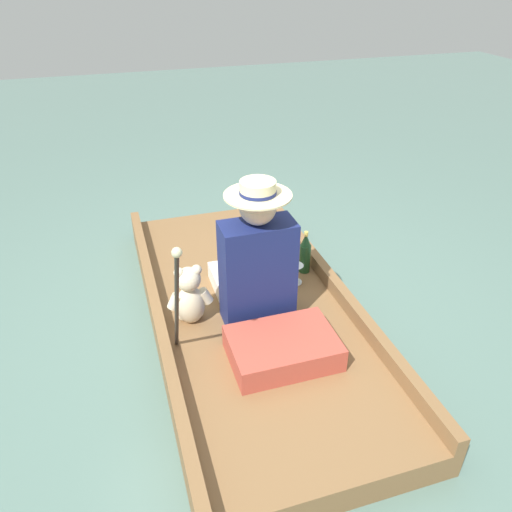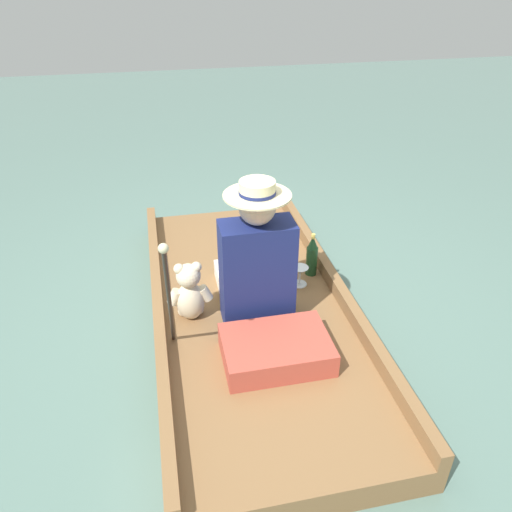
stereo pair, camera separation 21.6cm
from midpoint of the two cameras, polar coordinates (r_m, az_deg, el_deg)
name	(u,v)px [view 2 (the right image)]	position (r m, az deg, el deg)	size (l,w,h in m)	color
ground_plane	(251,324)	(3.12, 1.39, -7.80)	(16.00, 16.00, 0.00)	slate
punt_boat	(251,313)	(3.07, 1.41, -6.58)	(1.16, 2.57, 0.25)	brown
seat_cushion	(276,349)	(2.62, 4.71, -10.67)	(0.55, 0.39, 0.13)	#B24738
seated_person	(255,265)	(2.79, 2.07, -1.10)	(0.40, 0.68, 0.85)	white
teddy_bear	(190,293)	(2.83, -5.43, -4.25)	(0.26, 0.15, 0.38)	beige
wine_glass	(300,272)	(3.16, 6.98, -1.87)	(0.11, 0.11, 0.13)	silver
walking_cane	(168,292)	(2.32, -7.38, -4.17)	(0.04, 0.43, 0.83)	#2D2823
champagne_bottle	(312,256)	(3.26, 8.30, -0.02)	(0.07, 0.07, 0.30)	#1E4723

